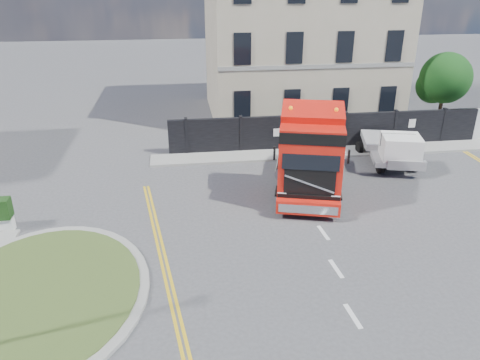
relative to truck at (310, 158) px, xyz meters
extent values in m
plane|color=#424244|center=(-3.23, -2.92, -1.85)|extent=(120.00, 120.00, 0.00)
cylinder|color=gray|center=(-10.23, -5.92, -1.79)|extent=(6.80, 6.80, 0.12)
cylinder|color=#384E1F|center=(-10.23, -5.92, -1.71)|extent=(6.20, 6.20, 0.05)
cube|color=black|center=(2.77, 6.08, -0.85)|extent=(18.00, 0.25, 2.00)
cube|color=silver|center=(11.27, 6.08, -0.85)|extent=(2.60, 0.12, 2.00)
cube|color=#B7A991|center=(2.77, 13.58, 3.65)|extent=(12.00, 10.00, 11.00)
cylinder|color=#382619|center=(11.27, 9.08, -0.65)|extent=(0.24, 0.24, 2.40)
sphere|color=#103513|center=(11.27, 9.08, 1.35)|extent=(3.20, 3.20, 3.20)
sphere|color=#103513|center=(10.77, 9.48, 0.75)|extent=(2.20, 2.20, 2.20)
cube|color=gray|center=(2.77, 5.18, -1.79)|extent=(20.00, 1.60, 0.12)
cube|color=black|center=(0.31, 1.11, -1.07)|extent=(4.19, 6.94, 0.46)
cube|color=red|center=(-0.18, -0.63, 0.37)|extent=(3.21, 3.28, 2.89)
cube|color=red|center=(0.12, 0.42, 1.56)|extent=(2.73, 1.59, 1.44)
cube|color=black|center=(-0.53, -1.90, 0.78)|extent=(2.20, 0.67, 1.08)
cube|color=red|center=(-0.62, -2.21, -1.28)|extent=(2.58, 1.05, 0.57)
cylinder|color=black|center=(-1.47, -1.12, -1.31)|extent=(0.61, 1.12, 1.07)
cylinder|color=gray|center=(-1.47, -1.12, -1.31)|extent=(0.52, 0.67, 0.59)
cylinder|color=black|center=(0.67, -1.72, -1.31)|extent=(0.61, 1.12, 1.07)
cylinder|color=gray|center=(0.67, -1.72, -1.31)|extent=(0.52, 0.67, 0.59)
cylinder|color=black|center=(-0.48, 2.41, -1.31)|extent=(0.61, 1.12, 1.07)
cylinder|color=gray|center=(-0.48, 2.41, -1.31)|extent=(0.52, 0.67, 0.59)
cylinder|color=black|center=(1.66, 1.80, -1.31)|extent=(0.61, 1.12, 1.07)
cylinder|color=gray|center=(1.66, 1.80, -1.31)|extent=(0.52, 0.67, 0.59)
cylinder|color=black|center=(-0.15, 3.60, -1.31)|extent=(0.61, 1.12, 1.07)
cylinder|color=gray|center=(-0.15, 3.60, -1.31)|extent=(0.52, 0.67, 0.59)
cylinder|color=black|center=(2.00, 2.99, -1.31)|extent=(0.61, 1.12, 1.07)
cylinder|color=gray|center=(2.00, 2.99, -1.31)|extent=(0.52, 0.67, 0.59)
cube|color=gray|center=(5.22, 3.49, -1.17)|extent=(2.94, 4.93, 0.24)
cube|color=silver|center=(5.22, 2.05, -0.55)|extent=(2.21, 2.14, 1.25)
cylinder|color=black|center=(4.31, 2.05, -1.51)|extent=(0.24, 0.67, 0.67)
cylinder|color=black|center=(6.14, 2.05, -1.51)|extent=(0.24, 0.67, 0.67)
cylinder|color=black|center=(4.31, 4.94, -1.51)|extent=(0.24, 0.67, 0.67)
cylinder|color=black|center=(6.14, 4.94, -1.51)|extent=(0.24, 0.67, 0.67)
camera|label=1|loc=(-5.62, -18.51, 7.36)|focal=35.00mm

